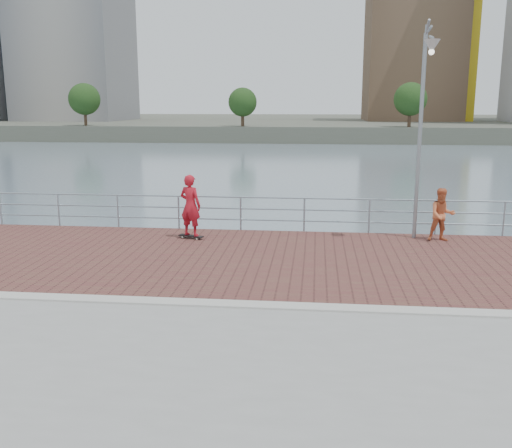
# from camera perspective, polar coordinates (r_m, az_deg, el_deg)

# --- Properties ---
(water) EXTENTS (400.00, 400.00, 0.00)m
(water) POSITION_cam_1_polar(r_m,az_deg,el_deg) (12.62, -1.00, -16.78)
(water) COLOR slate
(water) RESTS_ON ground
(brick_lane) EXTENTS (40.00, 6.80, 0.02)m
(brick_lane) POSITION_cam_1_polar(r_m,az_deg,el_deg) (15.19, 0.64, -3.51)
(brick_lane) COLOR brown
(brick_lane) RESTS_ON seawall
(curb) EXTENTS (40.00, 0.40, 0.06)m
(curb) POSITION_cam_1_polar(r_m,az_deg,el_deg) (11.77, -1.03, -8.09)
(curb) COLOR #B7B5AD
(curb) RESTS_ON seawall
(far_shore) EXTENTS (320.00, 95.00, 2.50)m
(far_shore) POSITION_cam_1_polar(r_m,az_deg,el_deg) (133.56, 5.53, 9.93)
(far_shore) COLOR #4C5142
(far_shore) RESTS_ON ground
(guardrail) EXTENTS (39.06, 0.06, 1.13)m
(guardrail) POSITION_cam_1_polar(r_m,az_deg,el_deg) (18.34, 1.64, 1.39)
(guardrail) COLOR #8C9EA8
(guardrail) RESTS_ON brick_lane
(street_lamp) EXTENTS (0.44, 1.29, 6.07)m
(street_lamp) POSITION_cam_1_polar(r_m,az_deg,el_deg) (17.30, 16.55, 12.31)
(street_lamp) COLOR gray
(street_lamp) RESTS_ON brick_lane
(skateboard) EXTENTS (0.82, 0.47, 0.09)m
(skateboard) POSITION_cam_1_polar(r_m,az_deg,el_deg) (17.51, -6.51, -1.21)
(skateboard) COLOR black
(skateboard) RESTS_ON brick_lane
(skateboarder) EXTENTS (0.80, 0.66, 1.88)m
(skateboarder) POSITION_cam_1_polar(r_m,az_deg,el_deg) (17.31, -6.58, 1.86)
(skateboarder) COLOR red
(skateboarder) RESTS_ON skateboard
(bystander) EXTENTS (0.80, 0.64, 1.59)m
(bystander) POSITION_cam_1_polar(r_m,az_deg,el_deg) (17.83, 18.10, 0.88)
(bystander) COLOR #D96D3F
(bystander) RESTS_ON brick_lane
(shoreline_trees) EXTENTS (109.82, 5.12, 6.83)m
(shoreline_trees) POSITION_cam_1_polar(r_m,az_deg,el_deg) (89.14, -3.32, 12.30)
(shoreline_trees) COLOR #473323
(shoreline_trees) RESTS_ON far_shore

